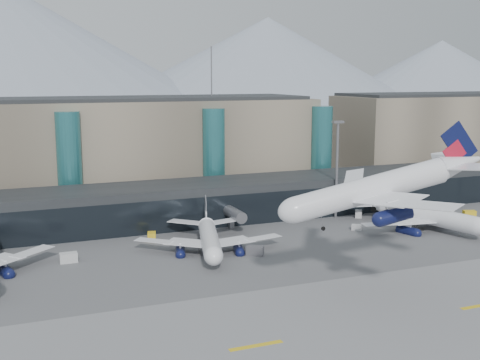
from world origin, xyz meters
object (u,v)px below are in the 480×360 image
veh_e (469,214)px  veh_g (356,227)px  hero_jet (390,179)px  veh_b (152,236)px  jet_parked_mid (209,231)px  veh_d (358,214)px  veh_a (69,258)px  veh_c (255,251)px  jet_parked_right (415,208)px  lightmast_mid (337,164)px

veh_e → veh_g: size_ratio=1.35×
hero_jet → veh_b: bearing=130.0°
veh_b → veh_e: size_ratio=0.94×
jet_parked_mid → veh_g: size_ratio=14.27×
veh_b → veh_d: 56.42m
veh_a → veh_c: bearing=-15.3°
jet_parked_mid → veh_b: (-9.75, 12.00, -3.21)m
veh_a → veh_g: veh_a is taller
veh_b → veh_d: size_ratio=0.95×
veh_c → veh_d: size_ratio=1.16×
veh_a → veh_b: veh_a is taller
hero_jet → veh_a: hero_jet is taller
jet_parked_mid → jet_parked_right: jet_parked_right is taller
jet_parked_mid → veh_d: 48.72m
hero_jet → veh_e: hero_jet is taller
jet_parked_mid → veh_g: 38.90m
veh_a → jet_parked_right: bearing=-2.0°
lightmast_mid → jet_parked_mid: bearing=-159.0°
lightmast_mid → veh_g: (-2.12, -13.50, -13.73)m
jet_parked_right → veh_a: 83.48m
hero_jet → veh_b: (-29.39, 48.68, -19.23)m
jet_parked_right → veh_d: (-7.47, 13.51, -3.76)m
hero_jet → veh_g: size_ratio=16.32×
lightmast_mid → veh_d: size_ratio=8.22×
lightmast_mid → jet_parked_mid: lightmast_mid is taller
lightmast_mid → veh_a: lightmast_mid is taller
veh_a → veh_d: bearing=8.1°
veh_a → veh_g: 67.96m
lightmast_mid → veh_e: 38.12m
veh_a → jet_parked_mid: bearing=-4.2°
veh_b → hero_jet: bearing=-134.8°
veh_a → veh_c: veh_c is taller
veh_d → veh_g: (-7.95, -11.50, -0.21)m
hero_jet → veh_e: bearing=44.9°
veh_a → lightmast_mid: bearing=10.4°
lightmast_mid → veh_e: lightmast_mid is taller
jet_parked_mid → veh_e: jet_parked_mid is taller
jet_parked_right → veh_g: 16.05m
veh_b → veh_c: (17.28, -19.76, 0.14)m
veh_b → veh_g: 49.42m
hero_jet → veh_d: 60.29m
lightmast_mid → veh_g: bearing=-98.9°
veh_c → jet_parked_mid: bearing=168.9°
lightmast_mid → veh_e: size_ratio=8.07×
lightmast_mid → hero_jet: (-21.17, -52.37, 5.67)m
veh_e → veh_a: bearing=-159.9°
lightmast_mid → veh_d: bearing=-18.9°
veh_a → veh_d: (75.91, 12.04, -0.09)m
jet_parked_right → veh_c: (-46.58, -7.94, -3.65)m
hero_jet → jet_parked_mid: size_ratio=1.14×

